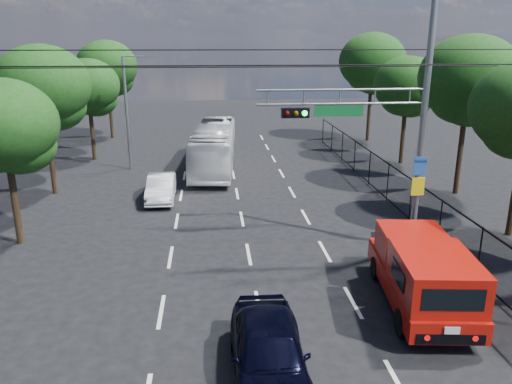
{
  "coord_description": "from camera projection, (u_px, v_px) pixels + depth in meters",
  "views": [
    {
      "loc": [
        -1.36,
        -9.72,
        7.95
      ],
      "look_at": [
        0.2,
        7.07,
        2.8
      ],
      "focal_mm": 35.0,
      "sensor_mm": 36.0,
      "label": 1
    }
  ],
  "objects": [
    {
      "name": "streetlight_left",
      "position": [
        129.0,
        107.0,
        30.94
      ],
      "size": [
        2.09,
        0.22,
        7.08
      ],
      "color": "slate",
      "rests_on": "ground"
    },
    {
      "name": "tree_right_c",
      "position": [
        468.0,
        85.0,
        25.38
      ],
      "size": [
        5.1,
        5.1,
        8.29
      ],
      "color": "black",
      "rests_on": "ground"
    },
    {
      "name": "navy_hatchback",
      "position": [
        269.0,
        352.0,
        11.97
      ],
      "size": [
        1.92,
        4.59,
        1.55
      ],
      "primitive_type": "imported",
      "rotation": [
        0.0,
        0.0,
        -0.02
      ],
      "color": "black",
      "rests_on": "ground"
    },
    {
      "name": "white_van",
      "position": [
        161.0,
        188.0,
        25.76
      ],
      "size": [
        1.4,
        3.9,
        1.28
      ],
      "primitive_type": "imported",
      "rotation": [
        0.0,
        0.0,
        0.01
      ],
      "color": "silver",
      "rests_on": "ground"
    },
    {
      "name": "tree_right_d",
      "position": [
        407.0,
        90.0,
        32.27
      ],
      "size": [
        4.32,
        4.32,
        7.02
      ],
      "color": "black",
      "rests_on": "ground"
    },
    {
      "name": "white_bus",
      "position": [
        214.0,
        147.0,
        31.75
      ],
      "size": [
        3.16,
        10.43,
        2.86
      ],
      "primitive_type": "imported",
      "rotation": [
        0.0,
        0.0,
        -0.07
      ],
      "color": "silver",
      "rests_on": "ground"
    },
    {
      "name": "red_pickup",
      "position": [
        422.0,
        272.0,
        15.24
      ],
      "size": [
        2.76,
        6.03,
        2.17
      ],
      "color": "black",
      "rests_on": "ground"
    },
    {
      "name": "tree_left_b",
      "position": [
        5.0,
        132.0,
        19.1
      ],
      "size": [
        4.08,
        4.08,
        6.63
      ],
      "color": "black",
      "rests_on": "ground"
    },
    {
      "name": "utility_wires",
      "position": [
        246.0,
        61.0,
        18.0
      ],
      "size": [
        22.0,
        5.04,
        0.74
      ],
      "color": "black",
      "rests_on": "ground"
    },
    {
      "name": "tree_left_d",
      "position": [
        89.0,
        90.0,
        33.32
      ],
      "size": [
        4.2,
        4.2,
        6.83
      ],
      "color": "black",
      "rests_on": "ground"
    },
    {
      "name": "tree_left_e",
      "position": [
        107.0,
        71.0,
        40.69
      ],
      "size": [
        4.92,
        4.92,
        7.99
      ],
      "color": "black",
      "rests_on": "ground"
    },
    {
      "name": "lane_markings",
      "position": [
        239.0,
        205.0,
        25.03
      ],
      "size": [
        6.12,
        38.0,
        0.01
      ],
      "color": "beige",
      "rests_on": "ground"
    },
    {
      "name": "tree_left_c",
      "position": [
        44.0,
        92.0,
        25.47
      ],
      "size": [
        4.8,
        4.8,
        7.8
      ],
      "color": "black",
      "rests_on": "ground"
    },
    {
      "name": "signal_mast",
      "position": [
        392.0,
        117.0,
        18.25
      ],
      "size": [
        6.43,
        0.39,
        9.5
      ],
      "color": "slate",
      "rests_on": "ground"
    },
    {
      "name": "tree_right_e",
      "position": [
        372.0,
        66.0,
        39.59
      ],
      "size": [
        5.28,
        5.28,
        8.58
      ],
      "color": "black",
      "rests_on": "ground"
    },
    {
      "name": "fence_right",
      "position": [
        401.0,
        192.0,
        23.66
      ],
      "size": [
        0.06,
        34.03,
        2.0
      ],
      "color": "black",
      "rests_on": "ground"
    }
  ]
}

